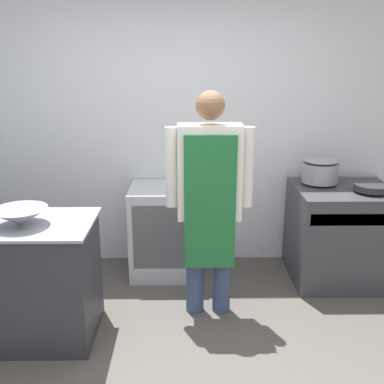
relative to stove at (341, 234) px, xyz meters
name	(u,v)px	position (x,y,z in m)	size (l,w,h in m)	color
wall_back	(178,125)	(-1.47, 0.46, 0.92)	(8.00, 0.05, 2.70)	silver
prep_counter	(3,280)	(-2.70, -0.87, 0.01)	(1.33, 0.65, 0.88)	#2D2D33
stove	(341,234)	(0.00, 0.00, 0.00)	(0.86, 0.76, 0.88)	#38383D
fridge_unit	(163,231)	(-1.62, 0.13, -0.01)	(0.58, 0.56, 0.84)	silver
person_cook	(209,193)	(-1.22, -0.56, 0.56)	(0.65, 0.24, 1.74)	#38476B
mixing_bowl	(21,217)	(-2.51, -0.92, 0.50)	(0.36, 0.36, 0.12)	gray
stock_pot	(320,170)	(-0.19, 0.13, 0.56)	(0.32, 0.32, 0.23)	gray
saute_pan	(371,187)	(0.17, -0.13, 0.48)	(0.29, 0.29, 0.05)	#262628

